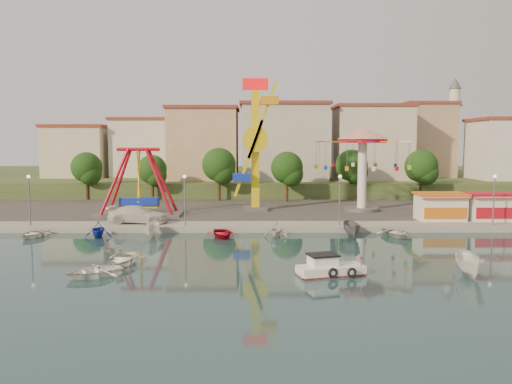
{
  "coord_description": "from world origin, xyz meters",
  "views": [
    {
      "loc": [
        -1.0,
        -38.13,
        9.09
      ],
      "look_at": [
        -0.65,
        14.0,
        4.0
      ],
      "focal_mm": 35.0,
      "sensor_mm": 36.0,
      "label": 1
    }
  ],
  "objects_px": {
    "wave_swinger": "(363,151)",
    "rowboat_a": "(123,259)",
    "kamikaze_tower": "(257,148)",
    "cabin_motorboat": "(329,269)",
    "skiff": "(470,265)",
    "van": "(138,214)",
    "pirate_ship_ride": "(139,183)"
  },
  "relations": [
    {
      "from": "rowboat_a",
      "to": "cabin_motorboat",
      "type": "bearing_deg",
      "value": -12.97
    },
    {
      "from": "skiff",
      "to": "van",
      "type": "xyz_separation_m",
      "value": [
        -27.17,
        19.54,
        0.72
      ]
    },
    {
      "from": "rowboat_a",
      "to": "skiff",
      "type": "bearing_deg",
      "value": -9.0
    },
    {
      "from": "pirate_ship_ride",
      "to": "cabin_motorboat",
      "type": "height_order",
      "value": "pirate_ship_ride"
    },
    {
      "from": "rowboat_a",
      "to": "van",
      "type": "bearing_deg",
      "value": 98.11
    },
    {
      "from": "kamikaze_tower",
      "to": "skiff",
      "type": "distance_m",
      "value": 33.34
    },
    {
      "from": "cabin_motorboat",
      "to": "van",
      "type": "relative_size",
      "value": 0.77
    },
    {
      "from": "wave_swinger",
      "to": "van",
      "type": "xyz_separation_m",
      "value": [
        -26.0,
        -9.44,
        -6.68
      ]
    },
    {
      "from": "cabin_motorboat",
      "to": "rowboat_a",
      "type": "xyz_separation_m",
      "value": [
        -15.09,
        3.3,
        -0.02
      ]
    },
    {
      "from": "van",
      "to": "wave_swinger",
      "type": "bearing_deg",
      "value": -66.3
    },
    {
      "from": "kamikaze_tower",
      "to": "skiff",
      "type": "bearing_deg",
      "value": -63.65
    },
    {
      "from": "wave_swinger",
      "to": "rowboat_a",
      "type": "bearing_deg",
      "value": -132.9
    },
    {
      "from": "kamikaze_tower",
      "to": "rowboat_a",
      "type": "relative_size",
      "value": 4.17
    },
    {
      "from": "kamikaze_tower",
      "to": "cabin_motorboat",
      "type": "xyz_separation_m",
      "value": [
        4.75,
        -28.71,
        -8.15
      ]
    },
    {
      "from": "kamikaze_tower",
      "to": "cabin_motorboat",
      "type": "bearing_deg",
      "value": -80.6
    },
    {
      "from": "van",
      "to": "pirate_ship_ride",
      "type": "bearing_deg",
      "value": 15.07
    },
    {
      "from": "pirate_ship_ride",
      "to": "wave_swinger",
      "type": "height_order",
      "value": "wave_swinger"
    },
    {
      "from": "pirate_ship_ride",
      "to": "rowboat_a",
      "type": "xyz_separation_m",
      "value": [
        3.61,
        -21.72,
        -3.98
      ]
    },
    {
      "from": "kamikaze_tower",
      "to": "rowboat_a",
      "type": "distance_m",
      "value": 28.63
    },
    {
      "from": "skiff",
      "to": "cabin_motorboat",
      "type": "bearing_deg",
      "value": -172.9
    },
    {
      "from": "kamikaze_tower",
      "to": "van",
      "type": "xyz_separation_m",
      "value": [
        -12.78,
        -9.51,
        -7.06
      ]
    },
    {
      "from": "wave_swinger",
      "to": "rowboat_a",
      "type": "xyz_separation_m",
      "value": [
        -23.55,
        -25.35,
        -7.79
      ]
    },
    {
      "from": "pirate_ship_ride",
      "to": "van",
      "type": "bearing_deg",
      "value": -78.68
    },
    {
      "from": "wave_swinger",
      "to": "rowboat_a",
      "type": "height_order",
      "value": "wave_swinger"
    },
    {
      "from": "rowboat_a",
      "to": "van",
      "type": "relative_size",
      "value": 0.62
    },
    {
      "from": "kamikaze_tower",
      "to": "skiff",
      "type": "relative_size",
      "value": 3.99
    },
    {
      "from": "kamikaze_tower",
      "to": "cabin_motorboat",
      "type": "distance_m",
      "value": 30.22
    },
    {
      "from": "wave_swinger",
      "to": "cabin_motorboat",
      "type": "height_order",
      "value": "wave_swinger"
    },
    {
      "from": "pirate_ship_ride",
      "to": "rowboat_a",
      "type": "height_order",
      "value": "pirate_ship_ride"
    },
    {
      "from": "kamikaze_tower",
      "to": "van",
      "type": "bearing_deg",
      "value": -143.35
    },
    {
      "from": "kamikaze_tower",
      "to": "van",
      "type": "distance_m",
      "value": 17.43
    },
    {
      "from": "wave_swinger",
      "to": "skiff",
      "type": "distance_m",
      "value": 29.93
    }
  ]
}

